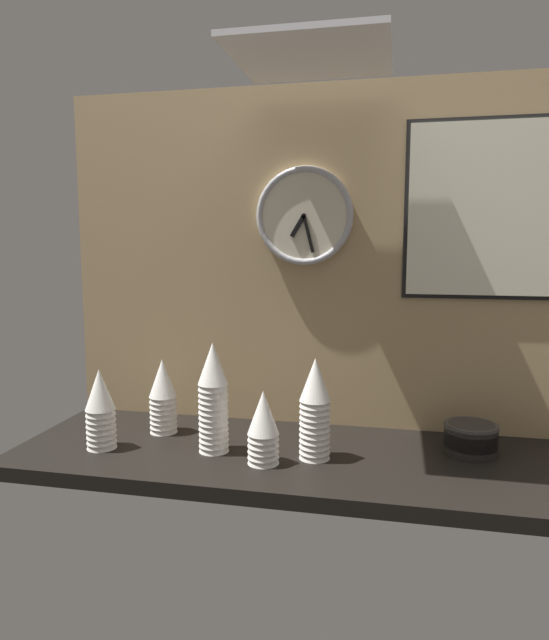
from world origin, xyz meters
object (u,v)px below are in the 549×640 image
cup_stack_far_left (100,409)px  bowl_stack_far_right (471,437)px  wall_clock (304,216)px  cup_stack_left (163,396)px  cup_stack_center (263,427)px  cup_stack_center_left (213,397)px  menu_board (482,209)px  cup_stack_center_right (315,409)px

cup_stack_far_left → bowl_stack_far_right: size_ratio=1.54×
wall_clock → cup_stack_left: bearing=-157.9°
cup_stack_center → cup_stack_center_left: size_ratio=0.64×
cup_stack_far_left → menu_board: (1.04, 0.34, 0.56)m
menu_board → cup_stack_center_right: bearing=-146.6°
cup_stack_center_right → wall_clock: size_ratio=0.92×
cup_stack_center → menu_board: 0.88m
cup_stack_far_left → wall_clock: (0.52, 0.33, 0.54)m
cup_stack_center_right → menu_board: 0.75m
cup_stack_center_left → menu_board: 0.93m
bowl_stack_far_right → menu_board: size_ratio=0.29×
cup_stack_center_left → wall_clock: wall_clock is taller
cup_stack_left → bowl_stack_far_right: (0.90, 0.02, -0.07)m
cup_stack_left → cup_stack_center_left: bearing=-31.0°
cup_stack_center → menu_board: bearing=32.0°
cup_stack_far_left → cup_stack_center_right: 0.60m
bowl_stack_far_right → cup_stack_center_left: bearing=-168.8°
cup_stack_center_right → cup_stack_center_left: (-0.28, -0.01, 0.02)m
cup_stack_center → cup_stack_left: 0.40m
cup_stack_center_left → wall_clock: (0.20, 0.29, 0.50)m
wall_clock → cup_stack_center: bearing=-98.2°
cup_stack_left → cup_stack_center_right: (0.48, -0.11, 0.02)m
cup_stack_center → bowl_stack_far_right: size_ratio=1.32×
cup_stack_left → menu_board: bearing=10.7°
cup_stack_left → bowl_stack_far_right: bearing=1.1°
cup_stack_left → wall_clock: 0.70m
cup_stack_center_left → menu_board: (0.72, 0.29, 0.52)m
cup_stack_center_right → bowl_stack_far_right: size_ratio=1.86×
cup_stack_center_left → bowl_stack_far_right: (0.70, 0.14, -0.11)m
cup_stack_far_left → cup_stack_left: (0.12, 0.16, 0.00)m
cup_stack_center → cup_stack_center_left: (-0.16, 0.06, 0.06)m
cup_stack_center → cup_stack_center_left: 0.17m
cup_stack_left → cup_stack_center_left: cup_stack_center_left is taller
cup_stack_far_left → cup_stack_center_right: bearing=4.8°
wall_clock → menu_board: bearing=1.0°
cup_stack_center → cup_stack_center_right: (0.13, 0.06, 0.04)m
cup_stack_center → cup_stack_center_right: size_ratio=0.71×
cup_stack_far_left → cup_stack_left: size_ratio=1.00×
wall_clock → cup_stack_far_left: bearing=-147.9°
cup_stack_center_right → bowl_stack_far_right: (0.42, 0.13, -0.09)m
cup_stack_far_left → cup_stack_center_left: cup_stack_center_left is taller
bowl_stack_far_right → menu_board: bearing=82.6°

